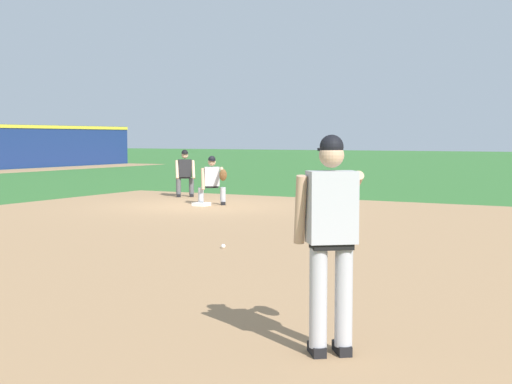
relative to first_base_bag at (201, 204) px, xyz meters
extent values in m
plane|color=#336B2D|center=(0.00, 0.00, -0.04)|extent=(160.00, 160.00, 0.00)
cube|color=#A87F56|center=(-5.27, -4.06, -0.04)|extent=(18.00, 18.00, 0.01)
cube|color=white|center=(0.00, 0.00, 0.00)|extent=(0.38, 0.38, 0.09)
sphere|color=white|center=(-5.99, -4.31, -0.01)|extent=(0.07, 0.07, 0.07)
cube|color=black|center=(-10.58, -8.01, 0.00)|extent=(0.27, 0.25, 0.09)
cylinder|color=#B2B2B7|center=(-10.61, -8.03, 0.46)|extent=(0.15, 0.15, 0.84)
cube|color=black|center=(-10.45, -8.18, 0.00)|extent=(0.27, 0.25, 0.09)
cylinder|color=#B2B2B7|center=(-10.48, -8.20, 0.46)|extent=(0.15, 0.15, 0.84)
cube|color=black|center=(-10.54, -8.12, 0.90)|extent=(0.37, 0.39, 0.06)
cube|color=#B2B2B7|center=(-10.54, -8.12, 1.22)|extent=(0.43, 0.46, 0.60)
sphere|color=tan|center=(-10.53, -8.11, 1.65)|extent=(0.21, 0.21, 0.21)
sphere|color=black|center=(-10.53, -8.11, 1.72)|extent=(0.20, 0.20, 0.20)
cube|color=black|center=(-10.46, -8.05, 1.69)|extent=(0.19, 0.20, 0.02)
cylinder|color=tan|center=(-10.64, -7.87, 1.19)|extent=(0.20, 0.19, 0.59)
cylinder|color=tan|center=(-10.16, -8.13, 1.31)|extent=(0.47, 0.39, 0.41)
ellipsoid|color=brown|center=(-10.09, -8.08, 1.14)|extent=(0.36, 0.34, 0.34)
cube|color=black|center=(0.52, -0.37, 0.00)|extent=(0.27, 0.24, 0.09)
cylinder|color=#B2B2B7|center=(0.55, -0.35, 0.23)|extent=(0.15, 0.15, 0.40)
cube|color=black|center=(0.16, 0.11, 0.00)|extent=(0.27, 0.24, 0.09)
cylinder|color=#B2B2B7|center=(0.19, 0.14, 0.23)|extent=(0.15, 0.15, 0.40)
cube|color=black|center=(0.37, -0.10, 0.46)|extent=(0.36, 0.39, 0.06)
cube|color=#B2B2B7|center=(0.37, -0.10, 0.73)|extent=(0.43, 0.46, 0.52)
sphere|color=tan|center=(0.35, -0.12, 1.12)|extent=(0.21, 0.21, 0.21)
sphere|color=black|center=(0.35, -0.12, 1.20)|extent=(0.20, 0.20, 0.20)
cube|color=black|center=(0.28, -0.17, 1.17)|extent=(0.19, 0.20, 0.02)
cylinder|color=tan|center=(0.18, -0.55, 0.88)|extent=(0.52, 0.42, 0.24)
cylinder|color=tan|center=(0.14, 0.04, 0.67)|extent=(0.24, 0.21, 0.58)
ellipsoid|color=brown|center=(0.01, -0.68, 0.80)|extent=(0.29, 0.29, 0.35)
cube|color=black|center=(2.33, 1.87, 0.00)|extent=(0.27, 0.25, 0.09)
cylinder|color=#515154|center=(2.36, 1.89, 0.28)|extent=(0.15, 0.15, 0.50)
cube|color=black|center=(2.08, 2.18, 0.00)|extent=(0.27, 0.25, 0.09)
cylinder|color=#515154|center=(2.12, 2.21, 0.28)|extent=(0.15, 0.15, 0.50)
cube|color=black|center=(2.24, 2.05, 0.55)|extent=(0.37, 0.39, 0.06)
cube|color=#232326|center=(2.24, 2.05, 0.85)|extent=(0.44, 0.46, 0.54)
sphere|color=#DBB28E|center=(2.22, 2.04, 1.25)|extent=(0.21, 0.21, 0.21)
sphere|color=black|center=(2.22, 2.04, 1.32)|extent=(0.20, 0.20, 0.20)
cube|color=black|center=(2.15, 1.98, 1.29)|extent=(0.19, 0.20, 0.02)
cylinder|color=#DBB28E|center=(2.28, 1.76, 0.81)|extent=(0.31, 0.27, 0.56)
cylinder|color=#DBB28E|center=(1.97, 2.15, 0.81)|extent=(0.31, 0.27, 0.56)
camera|label=1|loc=(-16.01, -10.37, 1.79)|focal=50.00mm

